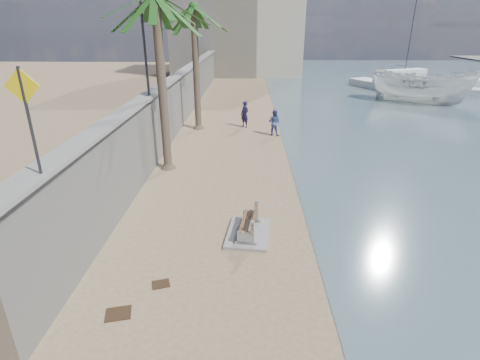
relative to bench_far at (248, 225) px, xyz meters
name	(u,v)px	position (x,y,z in m)	size (l,w,h in m)	color
ground_plane	(254,345)	(0.16, -4.89, -0.39)	(140.00, 140.00, 0.00)	#987D5D
seawall	(178,102)	(-5.04, 15.11, 1.36)	(0.45, 70.00, 3.50)	gray
wall_cap	(177,76)	(-5.04, 15.11, 3.16)	(0.80, 70.00, 0.12)	gray
end_building	(237,23)	(-1.84, 47.11, 6.61)	(18.00, 12.00, 14.00)	#B7AA93
bench_far	(248,225)	(0.00, 0.00, 0.00)	(1.66, 2.25, 0.88)	gray
palm_back	(194,9)	(-3.57, 14.45, 7.33)	(5.00, 5.00, 8.75)	brown
pedestrian_sign	(27,107)	(-4.84, -3.39, 4.77)	(0.78, 0.07, 2.40)	#2D2D33
streetlight	(143,28)	(-4.94, 7.11, 6.26)	(0.28, 0.28, 5.12)	#2D2D33
person_a	(245,113)	(-0.31, 14.92, 0.67)	(0.76, 0.52, 2.11)	#171334
person_b	(274,121)	(1.65, 12.88, 0.57)	(0.92, 0.72, 1.92)	#475394
boat_cruiser	(422,85)	(15.95, 24.35, 1.24)	(3.44, 3.54, 4.04)	silver
yacht_near	(471,87)	(24.92, 31.96, -0.04)	(11.07, 3.10, 1.50)	silver
yacht_far	(383,86)	(15.15, 32.22, -0.04)	(8.98, 2.51, 1.50)	silver
sailboat_west	(405,71)	(23.45, 47.52, -0.05)	(7.28, 4.47, 10.46)	silver
debris_b	(118,314)	(-3.30, -3.97, -0.37)	(0.64, 0.51, 0.03)	#382616
debris_d	(161,284)	(-2.47, -2.77, -0.37)	(0.48, 0.38, 0.03)	#382616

